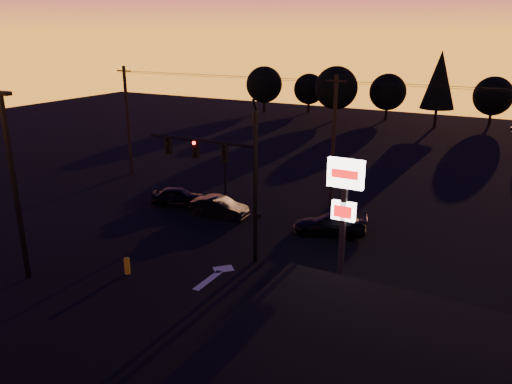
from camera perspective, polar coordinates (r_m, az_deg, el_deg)
ground at (r=24.48m, az=-7.79°, el=-10.68°), size 120.00×120.00×0.00m
lane_arrow at (r=25.42m, az=-4.64°, el=-9.40°), size 1.20×3.10×0.01m
traffic_signal_mast at (r=25.77m, az=-3.22°, el=2.79°), size 6.79×0.52×8.58m
secondary_signal at (r=34.95m, az=-3.59°, el=3.32°), size 0.30×0.31×4.35m
parking_lot_light at (r=25.72m, az=-26.04°, el=1.71°), size 1.25×0.30×9.14m
pylon_sign at (r=20.72m, az=10.03°, el=-1.32°), size 1.50×0.28×6.80m
utility_pole_0 at (r=43.15m, az=-14.44°, el=7.94°), size 1.40×0.26×9.00m
utility_pole_1 at (r=33.79m, az=8.84°, el=5.64°), size 1.40×0.26×9.00m
power_wires at (r=33.19m, az=9.17°, el=12.36°), size 36.00×1.22×0.07m
bollard at (r=26.10m, az=-14.52°, el=-8.17°), size 0.28×0.28×0.84m
tree_0 at (r=76.11m, az=0.94°, el=12.17°), size 5.36×5.36×6.74m
tree_1 at (r=76.36m, az=6.08°, el=11.62°), size 4.54×4.54×5.71m
tree_2 at (r=69.48m, az=9.15°, el=11.67°), size 5.77×5.78×7.26m
tree_3 at (r=71.66m, az=14.83°, el=10.99°), size 4.95×4.95×6.22m
tree_4 at (r=67.16m, az=20.23°, el=11.94°), size 4.18×4.18×9.50m
tree_5 at (r=71.71m, az=25.47°, el=9.87°), size 4.95×4.95×6.22m
car_left at (r=35.31m, az=-8.87°, el=-0.49°), size 4.01×2.85×1.27m
car_mid at (r=32.86m, az=-4.21°, el=-1.70°), size 3.99×1.59×1.29m
car_right at (r=30.19m, az=8.42°, el=-3.68°), size 4.71×2.98×1.27m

